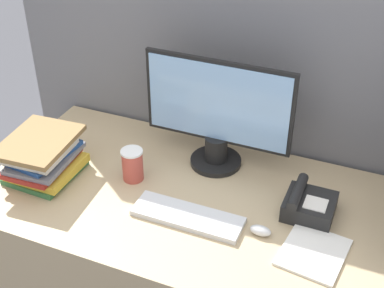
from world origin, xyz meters
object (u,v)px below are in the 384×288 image
Objects in this scene: mouse at (260,231)px; coffee_cup at (133,165)px; desk_telephone at (308,205)px; keyboard at (188,216)px; monitor at (217,117)px; book_stack at (43,158)px.

mouse is 0.57× the size of coffee_cup.
desk_telephone is at bearing 53.65° from mouse.
desk_telephone reaches higher than keyboard.
coffee_cup is (-0.53, 0.11, 0.05)m from mouse.
keyboard is at bearing -175.29° from mouse.
monitor is 0.67m from book_stack.
desk_telephone is (0.12, 0.16, 0.02)m from mouse.
keyboard is 1.24× the size of book_stack.
monitor reaches higher than mouse.
desk_telephone is (0.97, 0.16, -0.04)m from book_stack.
mouse is at bearing -11.58° from coffee_cup.
keyboard is 0.42m from desk_telephone.
coffee_cup is at bearing 168.42° from mouse.
desk_telephone is (0.65, 0.05, -0.02)m from coffee_cup.
keyboard is (0.03, -0.34, -0.20)m from monitor.
monitor is 1.48× the size of keyboard.
coffee_cup is (-0.25, -0.22, -0.15)m from monitor.
monitor reaches higher than coffee_cup.
keyboard is 0.60m from book_stack.
mouse is 0.85m from book_stack.
keyboard is 5.35× the size of mouse.
monitor reaches higher than desk_telephone.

